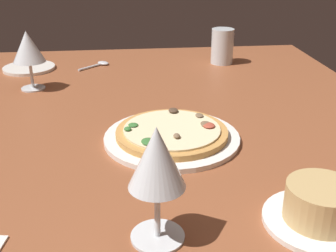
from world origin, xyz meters
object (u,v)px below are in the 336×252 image
at_px(wine_glass_far, 157,162).
at_px(spoon, 100,64).
at_px(ramekin_on_saucer, 320,208).
at_px(water_glass, 222,49).
at_px(side_plate, 29,68).
at_px(pizza_main, 172,134).
at_px(wine_glass_near, 28,48).

xyz_separation_m(wine_glass_far, spoon, (-0.84, -0.11, -0.11)).
distance_m(ramekin_on_saucer, water_glass, 0.83).
bearing_deg(side_plate, wine_glass_far, 21.22).
bearing_deg(ramekin_on_saucer, water_glass, 176.71).
height_order(ramekin_on_saucer, side_plate, ramekin_on_saucer).
relative_size(ramekin_on_saucer, wine_glass_far, 0.95).
bearing_deg(side_plate, ramekin_on_saucer, 33.79).
distance_m(wine_glass_far, spoon, 0.86).
xyz_separation_m(pizza_main, side_plate, (-0.53, -0.37, -0.01)).
relative_size(side_plate, spoon, 1.58).
bearing_deg(pizza_main, side_plate, -144.63).
distance_m(pizza_main, ramekin_on_saucer, 0.34).
height_order(pizza_main, wine_glass_near, wine_glass_near).
height_order(water_glass, spoon, water_glass).
xyz_separation_m(wine_glass_near, side_plate, (-0.19, -0.04, -0.11)).
xyz_separation_m(wine_glass_far, water_glass, (-0.83, 0.27, -0.07)).
bearing_deg(pizza_main, ramekin_on_saucer, 30.77).
distance_m(ramekin_on_saucer, side_plate, 0.98).
xyz_separation_m(water_glass, spoon, (-0.01, -0.38, -0.04)).
bearing_deg(ramekin_on_saucer, spoon, -158.10).
height_order(wine_glass_far, side_plate, wine_glass_far).
relative_size(wine_glass_far, side_plate, 1.07).
height_order(pizza_main, ramekin_on_saucer, ramekin_on_saucer).
bearing_deg(ramekin_on_saucer, pizza_main, -149.23).
bearing_deg(ramekin_on_saucer, wine_glass_far, -88.22).
relative_size(ramekin_on_saucer, side_plate, 1.01).
distance_m(ramekin_on_saucer, wine_glass_near, 0.81).
xyz_separation_m(pizza_main, wine_glass_near, (-0.34, -0.33, 0.10)).
xyz_separation_m(ramekin_on_saucer, spoon, (-0.84, -0.34, -0.02)).
xyz_separation_m(pizza_main, ramekin_on_saucer, (0.29, 0.17, 0.01)).
height_order(pizza_main, side_plate, pizza_main).
bearing_deg(pizza_main, wine_glass_near, -136.02).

